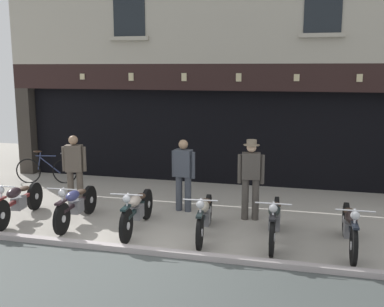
# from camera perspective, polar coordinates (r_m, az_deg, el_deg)

# --- Properties ---
(ground) EXTENTS (23.92, 22.00, 0.18)m
(ground) POSITION_cam_1_polar(r_m,az_deg,el_deg) (7.41, -8.06, -15.46)
(ground) COLOR #A39D92
(shop_facade) EXTENTS (12.22, 4.42, 6.24)m
(shop_facade) POSITION_cam_1_polar(r_m,az_deg,el_deg) (14.45, 3.96, 4.54)
(shop_facade) COLOR black
(shop_facade) RESTS_ON ground
(motorcycle_far_left) EXTENTS (0.62, 2.04, 0.91)m
(motorcycle_far_left) POSITION_cam_1_polar(r_m,az_deg,el_deg) (10.53, -20.61, -5.46)
(motorcycle_far_left) COLOR black
(motorcycle_far_left) RESTS_ON ground
(motorcycle_left) EXTENTS (0.62, 1.97, 0.91)m
(motorcycle_left) POSITION_cam_1_polar(r_m,az_deg,el_deg) (9.92, -14.09, -6.06)
(motorcycle_left) COLOR black
(motorcycle_left) RESTS_ON ground
(motorcycle_center_left) EXTENTS (0.62, 2.05, 0.92)m
(motorcycle_center_left) POSITION_cam_1_polar(r_m,az_deg,el_deg) (9.31, -6.79, -6.87)
(motorcycle_center_left) COLOR black
(motorcycle_center_left) RESTS_ON ground
(motorcycle_center) EXTENTS (0.62, 2.00, 0.91)m
(motorcycle_center) POSITION_cam_1_polar(r_m,az_deg,el_deg) (8.93, 1.52, -7.60)
(motorcycle_center) COLOR black
(motorcycle_center) RESTS_ON ground
(motorcycle_center_right) EXTENTS (0.62, 2.03, 0.93)m
(motorcycle_center_right) POSITION_cam_1_polar(r_m,az_deg,el_deg) (8.76, 10.11, -8.01)
(motorcycle_center_right) COLOR black
(motorcycle_center_right) RESTS_ON ground
(motorcycle_right) EXTENTS (0.62, 2.03, 0.92)m
(motorcycle_right) POSITION_cam_1_polar(r_m,az_deg,el_deg) (8.74, 18.85, -8.51)
(motorcycle_right) COLOR black
(motorcycle_right) RESTS_ON ground
(salesman_left) EXTENTS (0.55, 0.30, 1.68)m
(salesman_left) POSITION_cam_1_polar(r_m,az_deg,el_deg) (11.01, -14.25, -1.68)
(salesman_left) COLOR brown
(salesman_left) RESTS_ON ground
(shopkeeper_center) EXTENTS (0.56, 0.27, 1.63)m
(shopkeeper_center) POSITION_cam_1_polar(r_m,az_deg,el_deg) (10.36, -1.06, -2.27)
(shopkeeper_center) COLOR #3D424C
(shopkeeper_center) RESTS_ON ground
(salesman_right) EXTENTS (0.56, 0.34, 1.72)m
(salesman_right) POSITION_cam_1_polar(r_m,az_deg,el_deg) (9.83, 7.25, -2.72)
(salesman_right) COLOR #47423D
(salesman_right) RESTS_ON ground
(advert_board_near) EXTENTS (0.77, 0.03, 1.09)m
(advert_board_near) POSITION_cam_1_polar(r_m,az_deg,el_deg) (13.78, -9.50, 3.99)
(advert_board_near) COLOR silver
(advert_board_far) EXTENTS (0.83, 0.03, 0.97)m
(advert_board_far) POSITION_cam_1_polar(r_m,az_deg,el_deg) (14.21, -13.16, 4.21)
(advert_board_far) COLOR silver
(leaning_bicycle) EXTENTS (1.72, 0.55, 0.95)m
(leaning_bicycle) POSITION_cam_1_polar(r_m,az_deg,el_deg) (13.63, -17.49, -1.93)
(leaning_bicycle) COLOR black
(leaning_bicycle) RESTS_ON ground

